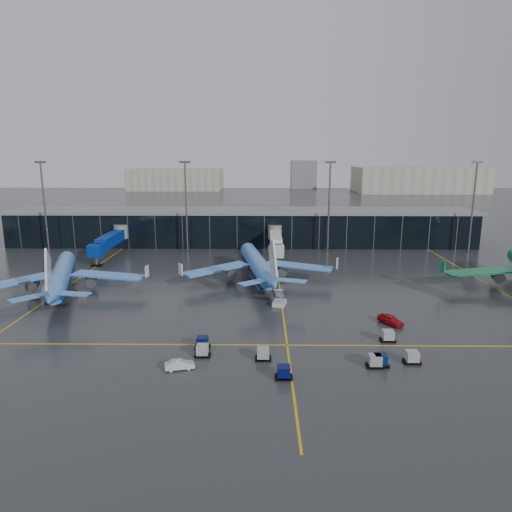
{
  "coord_description": "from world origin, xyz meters",
  "views": [
    {
      "loc": [
        6.21,
        -77.46,
        27.48
      ],
      "look_at": [
        5.0,
        18.0,
        6.0
      ],
      "focal_mm": 32.0,
      "sensor_mm": 36.0,
      "label": 1
    }
  ],
  "objects_px": {
    "airliner_arkefly": "(60,264)",
    "service_van_red": "(391,320)",
    "service_van_white": "(180,365)",
    "airliner_klm_near": "(257,254)",
    "baggage_carts": "(313,354)",
    "mobile_airstair": "(279,301)"
  },
  "relations": [
    {
      "from": "airliner_arkefly",
      "to": "service_van_red",
      "type": "xyz_separation_m",
      "value": [
        61.38,
        -16.37,
        -5.22
      ]
    },
    {
      "from": "service_van_white",
      "to": "service_van_red",
      "type": "bearing_deg",
      "value": -77.3
    },
    {
      "from": "service_van_red",
      "to": "service_van_white",
      "type": "xyz_separation_m",
      "value": [
        -31.94,
        -16.46,
        -0.15
      ]
    },
    {
      "from": "airliner_klm_near",
      "to": "baggage_carts",
      "type": "xyz_separation_m",
      "value": [
        8.01,
        -39.47,
        -5.31
      ]
    },
    {
      "from": "service_van_red",
      "to": "service_van_white",
      "type": "distance_m",
      "value": 35.93
    },
    {
      "from": "airliner_arkefly",
      "to": "baggage_carts",
      "type": "xyz_separation_m",
      "value": [
        47.13,
        -29.74,
        -5.25
      ]
    },
    {
      "from": "baggage_carts",
      "to": "service_van_red",
      "type": "relative_size",
      "value": 6.67
    },
    {
      "from": "baggage_carts",
      "to": "service_van_white",
      "type": "relative_size",
      "value": 8.02
    },
    {
      "from": "mobile_airstair",
      "to": "service_van_red",
      "type": "distance_m",
      "value": 20.35
    },
    {
      "from": "mobile_airstair",
      "to": "airliner_klm_near",
      "type": "bearing_deg",
      "value": 117.08
    },
    {
      "from": "airliner_arkefly",
      "to": "service_van_white",
      "type": "relative_size",
      "value": 10.15
    },
    {
      "from": "airliner_arkefly",
      "to": "airliner_klm_near",
      "type": "xyz_separation_m",
      "value": [
        39.12,
        9.73,
        0.06
      ]
    },
    {
      "from": "service_van_white",
      "to": "mobile_airstair",
      "type": "bearing_deg",
      "value": -42.8
    },
    {
      "from": "airliner_klm_near",
      "to": "mobile_airstair",
      "type": "relative_size",
      "value": 10.98
    },
    {
      "from": "airliner_klm_near",
      "to": "baggage_carts",
      "type": "distance_m",
      "value": 40.62
    },
    {
      "from": "airliner_arkefly",
      "to": "airliner_klm_near",
      "type": "relative_size",
      "value": 0.99
    },
    {
      "from": "baggage_carts",
      "to": "service_van_red",
      "type": "distance_m",
      "value": 19.54
    },
    {
      "from": "airliner_arkefly",
      "to": "baggage_carts",
      "type": "relative_size",
      "value": 1.27
    },
    {
      "from": "airliner_klm_near",
      "to": "service_van_white",
      "type": "xyz_separation_m",
      "value": [
        -9.67,
        -42.56,
        -5.44
      ]
    },
    {
      "from": "airliner_arkefly",
      "to": "mobile_airstair",
      "type": "distance_m",
      "value": 44.28
    },
    {
      "from": "airliner_klm_near",
      "to": "mobile_airstair",
      "type": "height_order",
      "value": "airliner_klm_near"
    },
    {
      "from": "airliner_klm_near",
      "to": "baggage_carts",
      "type": "bearing_deg",
      "value": -88.29
    }
  ]
}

